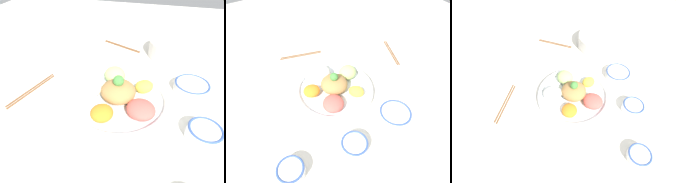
# 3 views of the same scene
# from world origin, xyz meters

# --- Properties ---
(ground_plane) EXTENTS (2.40, 2.40, 0.00)m
(ground_plane) POSITION_xyz_m (0.00, 0.00, 0.00)
(ground_plane) COLOR silver
(salad_platter) EXTENTS (0.33, 0.33, 0.11)m
(salad_platter) POSITION_xyz_m (-0.02, -0.04, 0.03)
(salad_platter) COLOR white
(salad_platter) RESTS_ON ground_plane
(sauce_bowl_red) EXTENTS (0.12, 0.12, 0.03)m
(sauce_bowl_red) POSITION_xyz_m (-0.14, 0.19, 0.02)
(sauce_bowl_red) COLOR white
(sauce_bowl_red) RESTS_ON ground_plane
(rice_bowl_blue) EXTENTS (0.09, 0.09, 0.04)m
(rice_bowl_blue) POSITION_xyz_m (0.06, 0.21, 0.02)
(rice_bowl_blue) COLOR white
(rice_bowl_blue) RESTS_ON ground_plane
(side_serving_bowl) EXTENTS (0.23, 0.23, 0.07)m
(side_serving_bowl) POSITION_xyz_m (-0.38, 0.13, 0.04)
(side_serving_bowl) COLOR silver
(side_serving_bowl) RESTS_ON ground_plane
(chopsticks_pair_near) EXTENTS (0.10, 0.20, 0.01)m
(chopsticks_pair_near) POSITION_xyz_m (-0.42, -0.11, 0.00)
(chopsticks_pair_near) COLOR brown
(chopsticks_pair_near) RESTS_ON ground_plane
(chopsticks_pair_far) EXTENTS (0.21, 0.07, 0.01)m
(chopsticks_pair_far) POSITION_xyz_m (-0.01, -0.35, 0.00)
(chopsticks_pair_far) COLOR brown
(chopsticks_pair_far) RESTS_ON ground_plane
(serving_spoon_extra) EXTENTS (0.12, 0.06, 0.01)m
(serving_spoon_extra) POSITION_xyz_m (0.22, -0.21, 0.00)
(serving_spoon_extra) COLOR silver
(serving_spoon_extra) RESTS_ON ground_plane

